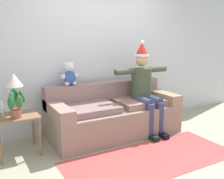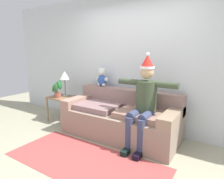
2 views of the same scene
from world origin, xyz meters
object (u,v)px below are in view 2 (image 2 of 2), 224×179
(side_table, at_px, (62,100))
(candle_tall, at_px, (56,90))
(table_lamp, at_px, (65,77))
(couch, at_px, (121,118))
(potted_plant, at_px, (57,89))
(person_seated, at_px, (144,100))
(teddy_bear, at_px, (102,78))

(side_table, xyz_separation_m, candle_tall, (-0.16, -0.02, 0.23))
(side_table, distance_m, table_lamp, 0.54)
(couch, height_order, side_table, couch)
(candle_tall, bearing_deg, potted_plant, -30.16)
(couch, height_order, potted_plant, potted_plant)
(couch, distance_m, candle_tall, 1.73)
(person_seated, bearing_deg, table_lamp, 173.11)
(table_lamp, height_order, candle_tall, table_lamp)
(teddy_bear, height_order, potted_plant, teddy_bear)
(couch, xyz_separation_m, table_lamp, (-1.51, 0.08, 0.67))
(table_lamp, xyz_separation_m, potted_plant, (-0.03, -0.21, -0.25))
(potted_plant, relative_size, candle_tall, 1.73)
(person_seated, xyz_separation_m, candle_tall, (-2.20, 0.13, -0.09))
(teddy_bear, xyz_separation_m, potted_plant, (-0.91, -0.42, -0.26))
(person_seated, bearing_deg, potted_plant, 178.91)
(teddy_bear, bearing_deg, potted_plant, -155.34)
(person_seated, bearing_deg, teddy_bear, 158.31)
(person_seated, bearing_deg, side_table, 175.87)
(person_seated, distance_m, potted_plant, 2.05)
(potted_plant, distance_m, candle_tall, 0.18)
(candle_tall, bearing_deg, teddy_bear, 17.19)
(side_table, height_order, candle_tall, candle_tall)
(side_table, bearing_deg, table_lamp, 79.68)
(teddy_bear, distance_m, table_lamp, 0.91)
(teddy_bear, xyz_separation_m, side_table, (-0.90, -0.31, -0.54))
(couch, bearing_deg, candle_tall, -178.82)
(table_lamp, bearing_deg, couch, -3.12)
(person_seated, distance_m, candle_tall, 2.21)
(couch, relative_size, teddy_bear, 5.57)
(teddy_bear, distance_m, potted_plant, 1.03)
(teddy_bear, bearing_deg, couch, -24.88)
(couch, distance_m, person_seated, 0.70)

